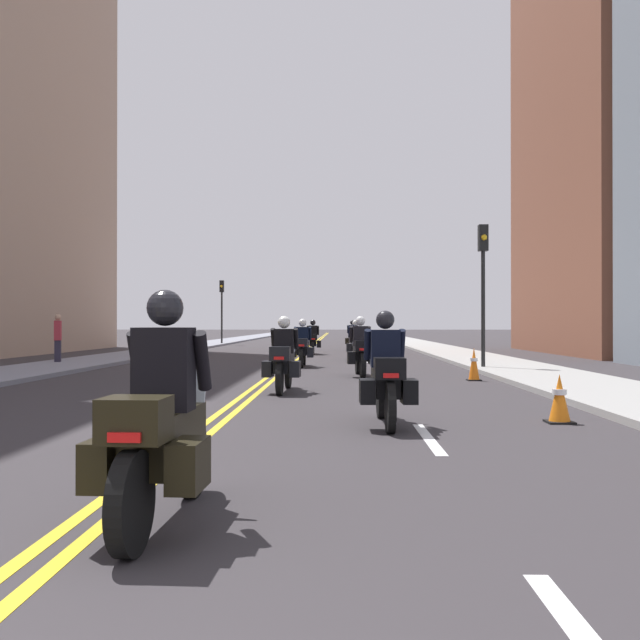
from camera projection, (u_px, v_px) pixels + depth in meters
name	position (u px, v px, depth m)	size (l,w,h in m)	color
ground_plane	(313.00, 345.00, 48.86)	(264.00, 264.00, 0.00)	#312D30
sidewalk_left	(209.00, 344.00, 49.05)	(2.85, 144.00, 0.12)	gray
sidewalk_right	(418.00, 344.00, 48.67)	(2.85, 144.00, 0.12)	#979692
centreline_yellow_inner	(311.00, 345.00, 48.86)	(0.12, 132.00, 0.01)	yellow
centreline_yellow_outer	(315.00, 345.00, 48.85)	(0.12, 132.00, 0.01)	yellow
lane_dashes_white	(365.00, 358.00, 29.79)	(0.14, 56.40, 0.01)	silver
building_right_1	(617.00, 69.00, 34.38)	(6.80, 14.35, 27.60)	brown
motorcycle_0	(161.00, 431.00, 4.95)	(0.78, 2.14, 1.66)	black
motorcycle_1	(386.00, 378.00, 9.82)	(0.77, 2.18, 1.61)	black
motorcycle_2	(283.00, 360.00, 14.74)	(0.78, 2.27, 1.59)	black
motorcycle_3	(361.00, 352.00, 19.22)	(0.78, 2.15, 1.63)	black
motorcycle_4	(302.00, 347.00, 23.43)	(0.76, 2.19, 1.59)	black
motorcycle_5	(356.00, 344.00, 28.27)	(0.77, 2.07, 1.58)	black
motorcycle_6	(313.00, 340.00, 33.14)	(0.77, 2.12, 1.62)	black
motorcycle_7	(352.00, 338.00, 38.18)	(0.77, 2.15, 1.63)	black
traffic_cone_0	(474.00, 364.00, 17.76)	(0.34, 0.34, 0.83)	black
traffic_cone_2	(559.00, 399.00, 10.16)	(0.38, 0.38, 0.70)	black
traffic_light_near	(483.00, 269.00, 21.62)	(0.28, 0.38, 4.45)	black
traffic_light_far	(222.00, 300.00, 48.25)	(0.28, 0.38, 4.39)	black
pedestrian_1	(58.00, 339.00, 24.40)	(0.31, 0.41, 1.77)	#2B2637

